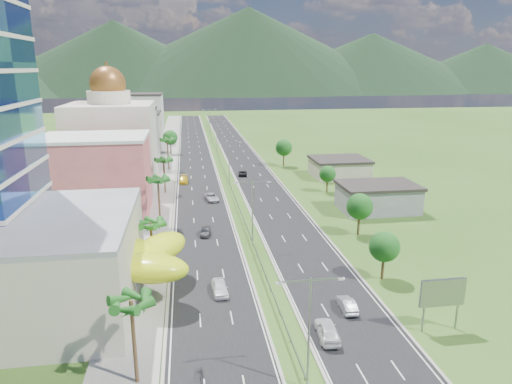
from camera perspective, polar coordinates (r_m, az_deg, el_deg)
name	(u,v)px	position (r m, az deg, el deg)	size (l,w,h in m)	color
ground	(262,271)	(66.74, 0.81, -9.85)	(500.00, 500.00, 0.00)	#2D5119
road_left	(195,156)	(152.23, -7.59, 4.48)	(11.00, 260.00, 0.04)	black
road_right	(240,155)	(153.22, -1.96, 4.68)	(11.00, 260.00, 0.04)	black
sidewalk_left	(166,157)	(152.37, -11.18, 4.35)	(7.00, 260.00, 0.12)	gray
median_guardrail	(222,165)	(134.81, -4.23, 3.42)	(0.10, 216.06, 0.76)	gray
streetlight_median_a	(309,322)	(41.99, 6.68, -15.83)	(6.04, 0.25, 11.00)	gray
streetlight_median_b	(252,206)	(73.53, -0.45, -1.78)	(6.04, 0.25, 11.00)	gray
streetlight_median_c	(229,159)	(112.11, -3.39, 4.19)	(6.04, 0.25, 11.00)	gray
streetlight_median_d	(217,133)	(156.37, -4.96, 7.34)	(6.04, 0.25, 11.00)	gray
streetlight_median_e	(209,119)	(200.96, -5.84, 9.10)	(6.04, 0.25, 11.00)	gray
mall_podium	(4,268)	(62.25, -28.93, -8.28)	(30.00, 24.00, 11.00)	#BBB09A
lime_canopy	(112,259)	(61.10, -17.54, -7.95)	(18.00, 15.00, 7.40)	#C6DB15
pink_shophouse	(97,176)	(95.61, -19.30, 1.85)	(20.00, 15.00, 15.00)	#C5505E
domed_building	(112,139)	(117.19, -17.51, 6.28)	(20.00, 20.00, 28.70)	beige
midrise_grey	(129,138)	(142.05, -15.55, 6.54)	(16.00, 15.00, 16.00)	gray
midrise_beige	(137,133)	(163.90, -14.66, 7.19)	(16.00, 15.00, 13.00)	#BBB09A
midrise_white	(142,118)	(186.33, -14.03, 8.93)	(16.00, 15.00, 18.00)	silver
billboard	(443,294)	(55.07, 22.29, -11.72)	(5.20, 0.35, 6.20)	gray
shed_near	(378,199)	(96.25, 14.96, -0.79)	(15.00, 10.00, 5.00)	gray
shed_far	(339,168)	(124.13, 10.36, 2.92)	(14.00, 12.00, 4.40)	#BBB09A
palm_tree_a	(131,305)	(43.08, -15.33, -13.51)	(3.60, 3.60, 9.10)	#47301C
palm_tree_b	(151,226)	(65.37, -13.03, -4.12)	(3.60, 3.60, 8.10)	#47301C
palm_tree_c	(158,181)	(84.12, -12.16, 1.31)	(3.60, 3.60, 9.60)	#47301C
palm_tree_d	(164,161)	(106.75, -11.47, 3.78)	(3.60, 3.60, 8.60)	#47301C
palm_tree_e	(167,141)	(131.21, -11.03, 6.27)	(3.60, 3.60, 9.40)	#47301C
leafy_tree_lfar	(170,138)	(156.32, -10.66, 6.70)	(4.90, 4.90, 8.05)	#47301C
leafy_tree_ra	(384,247)	(64.89, 15.75, -6.62)	(4.20, 4.20, 6.90)	#47301C
leafy_tree_rb	(360,207)	(80.63, 12.83, -1.79)	(4.55, 4.55, 7.47)	#47301C
leafy_tree_rc	(328,174)	(107.29, 8.93, 2.22)	(3.85, 3.85, 6.33)	#47301C
leafy_tree_rd	(284,148)	(134.49, 3.50, 5.56)	(4.90, 4.90, 8.05)	#47301C
mountain_ridge	(249,94)	(515.11, -0.87, 12.20)	(860.00, 140.00, 90.00)	black
car_white_near_left	(220,287)	(60.51, -4.55, -11.81)	(1.88, 4.67, 1.59)	white
car_dark_left	(206,232)	(80.29, -6.33, -4.94)	(1.38, 3.97, 1.31)	black
car_silver_mid_left	(212,197)	(100.63, -5.56, -0.65)	(2.47, 5.37, 1.49)	#AEAFB6
car_yellow_far_left	(184,179)	(117.23, -9.02, 1.56)	(2.21, 5.45, 1.58)	gold
car_white_near_right	(327,330)	(52.08, 8.91, -16.71)	(2.11, 5.25, 1.79)	white
car_silver_right	(347,304)	(57.71, 11.30, -13.60)	(1.54, 4.43, 1.46)	#A8AAB0
car_dark_far_right	(243,173)	(123.35, -1.67, 2.37)	(2.15, 4.66, 1.30)	black
motorcycle	(201,371)	(46.59, -6.91, -21.28)	(0.62, 2.06, 1.32)	black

